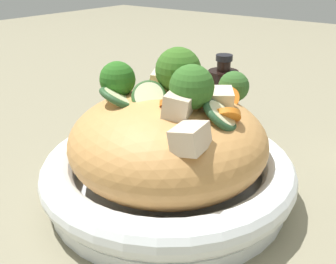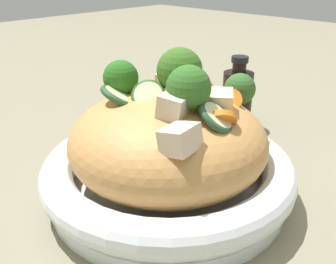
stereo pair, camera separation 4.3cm
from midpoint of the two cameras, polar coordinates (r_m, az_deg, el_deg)
ground_plane at (r=0.47m, az=-2.65°, el=-9.18°), size 3.00×3.00×0.00m
serving_bowl at (r=0.46m, az=-2.72°, el=-6.23°), size 0.29×0.29×0.06m
noodle_heap at (r=0.44m, az=-2.84°, el=-1.35°), size 0.23×0.23×0.11m
broccoli_florets at (r=0.43m, az=-1.29°, el=7.59°), size 0.15×0.16×0.09m
carrot_coins at (r=0.41m, az=2.76°, el=4.33°), size 0.09×0.11×0.03m
zucchini_slices at (r=0.42m, az=-3.79°, el=4.98°), size 0.16×0.14×0.04m
chicken_chunks at (r=0.41m, az=-0.73°, el=4.14°), size 0.15×0.14×0.04m
soy_sauce_bottle at (r=0.65m, az=6.10°, el=5.32°), size 0.05×0.05×0.12m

